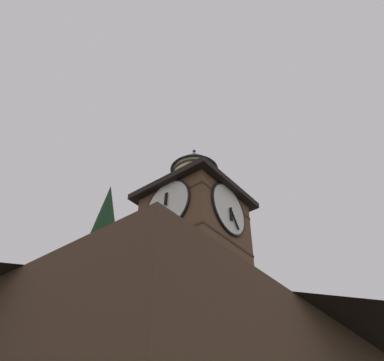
% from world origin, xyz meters
% --- Properties ---
extents(clock_tower, '(4.13, 4.13, 7.99)m').
position_xyz_m(clock_tower, '(0.38, -2.21, 10.34)').
color(clock_tower, brown).
rests_on(clock_tower, building_main).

